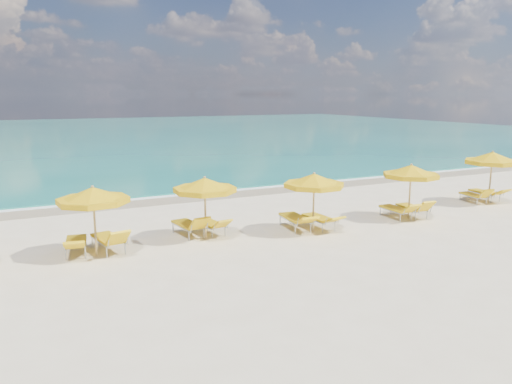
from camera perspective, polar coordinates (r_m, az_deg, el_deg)
name	(u,v)px	position (r m, az deg, el deg)	size (l,w,h in m)	color
ground_plane	(275,233)	(17.38, 2.18, -4.74)	(120.00, 120.00, 0.00)	beige
ocean	(85,135)	(63.39, -18.95, 6.21)	(120.00, 80.00, 0.30)	#137060
wet_sand_band	(202,195)	(23.97, -6.22, -0.38)	(120.00, 2.60, 0.01)	tan
foam_line	(196,192)	(24.71, -6.85, -0.05)	(120.00, 1.20, 0.03)	white
whitecap_near	(51,175)	(32.12, -22.35, 1.77)	(14.00, 0.36, 0.05)	white
whitecap_far	(224,152)	(42.13, -3.71, 4.61)	(18.00, 0.30, 0.05)	white
umbrella_2	(93,196)	(15.31, -18.13, -0.43)	(2.62, 2.62, 2.14)	tan
umbrella_3	(205,186)	(16.38, -5.87, 0.73)	(2.67, 2.67, 2.12)	tan
umbrella_4	(314,181)	(17.24, 6.65, 1.25)	(2.78, 2.78, 2.13)	tan
umbrella_5	(411,172)	(19.94, 17.30, 2.22)	(2.51, 2.51, 2.16)	tan
umbrella_6	(492,159)	(24.09, 25.39, 3.48)	(2.81, 2.81, 2.34)	tan
lounger_2_left	(76,247)	(16.06, -19.86, -5.94)	(0.87, 1.91, 0.73)	#A5A8AD
lounger_2_right	(109,244)	(16.02, -16.47, -5.71)	(0.96, 1.95, 0.90)	#A5A8AD
lounger_3_left	(189,229)	(17.16, -7.69, -4.23)	(0.86, 1.90, 0.88)	#A5A8AD
lounger_3_right	(211,228)	(17.37, -5.13, -4.08)	(0.78, 1.78, 0.72)	#A5A8AD
lounger_4_left	(296,223)	(17.86, 4.56, -3.54)	(0.86, 2.11, 0.76)	#A5A8AD
lounger_4_right	(320,222)	(18.13, 7.27, -3.44)	(0.70, 1.90, 0.67)	#A5A8AD
lounger_5_left	(396,213)	(20.13, 15.74, -2.30)	(0.64, 1.80, 0.79)	#A5A8AD
lounger_5_right	(412,211)	(20.59, 17.45, -2.10)	(0.77, 1.79, 0.84)	#A5A8AD
lounger_6_left	(474,198)	(24.21, 23.61, -0.64)	(0.77, 1.65, 0.79)	#A5A8AD
lounger_6_right	(485,195)	(24.98, 24.73, -0.36)	(0.62, 1.85, 0.71)	#A5A8AD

